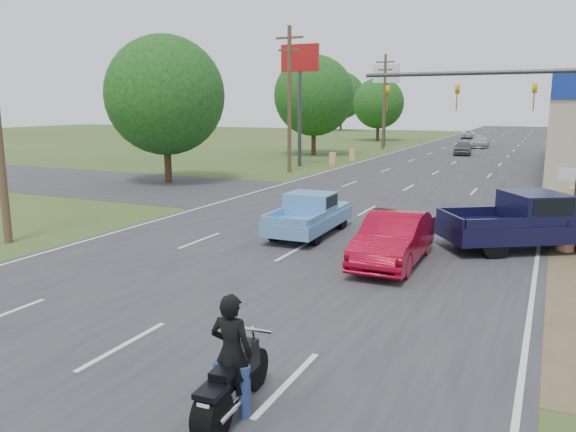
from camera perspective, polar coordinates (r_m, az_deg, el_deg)
The scene contains 26 objects.
ground at distance 11.83m, azimuth -16.39°, elevation -12.60°, with size 200.00×200.00×0.00m, color #335120.
main_road at distance 48.77m, azimuth 16.52°, elevation 5.22°, with size 15.00×180.00×0.02m, color #2D2D30.
cross_road at distance 27.41m, azimuth 9.28°, elevation 1.22°, with size 120.00×10.00×0.02m, color #2D2D30.
utility_pole_5 at distance 39.75m, azimuth 0.14°, elevation 12.09°, with size 2.00×0.28×10.00m.
utility_pole_6 at distance 62.32m, azimuth 9.75°, elevation 11.60°, with size 2.00×0.28×10.00m.
tree_0 at distance 35.22m, azimuth -12.38°, elevation 11.87°, with size 7.14×7.14×8.84m.
tree_1 at distance 54.18m, azimuth 2.65°, elevation 12.11°, with size 7.56×7.56×9.36m.
tree_2 at distance 77.07m, azimuth 9.18°, elevation 11.24°, with size 6.72×6.72×8.32m.
tree_4 at distance 103.83m, azimuth -11.94°, elevation 12.12°, with size 9.24×9.24×11.44m.
tree_6 at distance 109.57m, azimuth 5.43°, elevation 12.08°, with size 8.82×8.82×10.92m.
barrel_0 at distance 20.43m, azimuth 26.45°, elevation -1.82°, with size 0.56×0.56×1.00m, color orange.
barrel_1 at distance 28.81m, azimuth 27.02°, elevation 1.60°, with size 0.56×0.56×1.00m, color orange.
barrel_2 at distance 45.08m, azimuth 4.55°, elevation 5.82°, with size 0.56×0.56×1.00m, color orange.
barrel_3 at distance 48.73m, azimuth 6.56°, elevation 6.18°, with size 0.56×0.56×1.00m, color orange.
pole_sign_left_near at distance 43.87m, azimuth 1.21°, elevation 14.43°, with size 3.00×0.35×9.20m.
pole_sign_left_far at distance 66.48m, azimuth 9.91°, elevation 13.16°, with size 3.00×0.35×9.20m.
lane_sign at distance 22.18m, azimuth 27.21°, elevation 2.74°, with size 1.20×0.08×2.52m.
signal_mast at distance 25.04m, azimuth 22.11°, elevation 10.65°, with size 9.12×0.40×7.00m.
red_convertible at distance 17.00m, azimuth 10.65°, elevation -2.36°, with size 1.60×4.60×1.52m, color maroon.
motorcycle at distance 8.90m, azimuth -5.88°, elevation -16.85°, with size 0.69×2.25×1.14m.
rider at distance 8.76m, azimuth -5.75°, elevation -14.24°, with size 0.68×0.44×1.86m, color black.
blue_pickup at distance 20.61m, azimuth 2.32°, elevation 0.27°, with size 1.92×4.72×1.55m.
navy_pickup at distance 20.11m, azimuth 23.76°, elevation -0.46°, with size 5.98×4.96×1.89m.
distant_car_grey at distance 56.68m, azimuth 17.33°, elevation 6.62°, with size 1.59×3.96×1.35m, color #535357.
distant_car_silver at distance 66.96m, azimuth 18.91°, elevation 7.15°, with size 1.89×4.64×1.35m, color #ACACB1.
distant_car_white at distance 84.87m, azimuth 17.86°, elevation 7.88°, with size 1.97×4.27×1.19m, color silver.
Camera 1 is at (7.37, -7.99, 4.68)m, focal length 35.00 mm.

